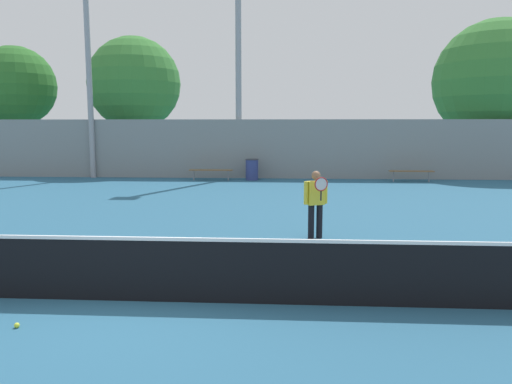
% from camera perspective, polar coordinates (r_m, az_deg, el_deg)
% --- Properties ---
extents(ground_plane, '(100.00, 100.00, 0.00)m').
position_cam_1_polar(ground_plane, '(7.72, -13.56, -12.00)').
color(ground_plane, '#285B7A').
extents(tennis_net, '(12.04, 0.09, 0.96)m').
position_cam_1_polar(tennis_net, '(7.57, -13.68, -8.50)').
color(tennis_net, black).
rests_on(tennis_net, ground_plane).
extents(tennis_player, '(0.54, 0.49, 1.54)m').
position_cam_1_polar(tennis_player, '(11.33, 6.85, -0.98)').
color(tennis_player, black).
rests_on(tennis_player, ground_plane).
extents(bench_courtside_near, '(2.02, 0.40, 0.49)m').
position_cam_1_polar(bench_courtside_near, '(23.24, -5.18, 2.46)').
color(bench_courtside_near, brown).
rests_on(bench_courtside_near, ground_plane).
extents(bench_courtside_far, '(1.97, 0.40, 0.49)m').
position_cam_1_polar(bench_courtside_far, '(23.64, 17.34, 2.23)').
color(bench_courtside_far, brown).
rests_on(bench_courtside_far, ground_plane).
extents(light_pole_near_left, '(0.90, 0.60, 9.79)m').
position_cam_1_polar(light_pole_near_left, '(25.74, -18.62, 14.25)').
color(light_pole_near_left, '#939399').
rests_on(light_pole_near_left, ground_plane).
extents(light_pole_far_right, '(0.90, 0.60, 12.20)m').
position_cam_1_polar(light_pole_far_right, '(24.68, -2.03, 17.56)').
color(light_pole_far_right, '#939399').
rests_on(light_pole_far_right, ground_plane).
extents(trash_bin, '(0.62, 0.62, 0.98)m').
position_cam_1_polar(trash_bin, '(23.25, -0.47, 2.59)').
color(trash_bin, navy).
rests_on(trash_bin, ground_plane).
extents(tennis_ball, '(0.07, 0.07, 0.07)m').
position_cam_1_polar(tennis_ball, '(7.26, -25.66, -13.56)').
color(tennis_ball, '#D1E038').
rests_on(tennis_ball, ground_plane).
extents(back_fence, '(29.65, 0.06, 2.81)m').
position_cam_1_polar(back_fence, '(23.99, -1.67, 4.94)').
color(back_fence, gray).
rests_on(back_fence, ground_plane).
extents(tree_green_tall, '(6.31, 6.31, 7.94)m').
position_cam_1_polar(tree_green_tall, '(29.12, 25.72, 11.32)').
color(tree_green_tall, brown).
rests_on(tree_green_tall, ground_plane).
extents(tree_green_broad, '(4.44, 4.44, 6.94)m').
position_cam_1_polar(tree_green_broad, '(31.77, -25.77, 10.83)').
color(tree_green_broad, brown).
rests_on(tree_green_broad, ground_plane).
extents(tree_dark_dense, '(5.00, 5.00, 7.28)m').
position_cam_1_polar(tree_dark_dense, '(28.43, -13.75, 11.92)').
color(tree_dark_dense, brown).
rests_on(tree_dark_dense, ground_plane).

